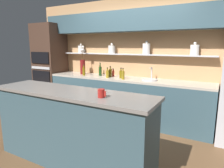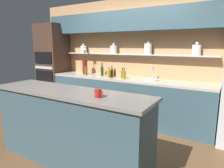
% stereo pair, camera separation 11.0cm
% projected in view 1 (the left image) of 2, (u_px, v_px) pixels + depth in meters
% --- Properties ---
extents(ground_plane, '(12.00, 12.00, 0.00)m').
position_uv_depth(ground_plane, '(96.00, 144.00, 3.29)').
color(ground_plane, brown).
extents(back_wall_unit, '(5.20, 0.44, 2.60)m').
position_uv_depth(back_wall_unit, '(134.00, 48.00, 4.30)').
color(back_wall_unit, tan).
rests_on(back_wall_unit, ground_plane).
extents(back_counter_unit, '(3.55, 0.62, 0.92)m').
position_uv_depth(back_counter_unit, '(124.00, 99.00, 4.31)').
color(back_counter_unit, '#334C56').
rests_on(back_counter_unit, ground_plane).
extents(island_counter, '(2.32, 0.61, 1.02)m').
position_uv_depth(island_counter, '(71.00, 128.00, 2.68)').
color(island_counter, '#334C56').
rests_on(island_counter, ground_plane).
extents(oven_tower, '(0.71, 0.64, 2.13)m').
position_uv_depth(oven_tower, '(50.00, 66.00, 5.22)').
color(oven_tower, '#3D281E').
rests_on(oven_tower, ground_plane).
extents(flower_vase, '(0.14, 0.13, 0.67)m').
position_uv_depth(flower_vase, '(83.00, 65.00, 4.75)').
color(flower_vase, maroon).
rests_on(flower_vase, back_counter_unit).
extents(sink_fixture, '(0.31, 0.31, 0.25)m').
position_uv_depth(sink_fixture, '(150.00, 79.00, 3.96)').
color(sink_fixture, '#B7B7BC').
rests_on(sink_fixture, back_counter_unit).
extents(bottle_wine_0, '(0.07, 0.07, 0.30)m').
position_uv_depth(bottle_wine_0, '(100.00, 71.00, 4.53)').
color(bottle_wine_0, '#193814').
rests_on(bottle_wine_0, back_counter_unit).
extents(bottle_oil_1, '(0.07, 0.07, 0.22)m').
position_uv_depth(bottle_oil_1, '(108.00, 74.00, 4.25)').
color(bottle_oil_1, olive).
rests_on(bottle_oil_1, back_counter_unit).
extents(bottle_oil_2, '(0.06, 0.06, 0.25)m').
position_uv_depth(bottle_oil_2, '(84.00, 71.00, 4.56)').
color(bottle_oil_2, brown).
rests_on(bottle_oil_2, back_counter_unit).
extents(bottle_sauce_3, '(0.05, 0.05, 0.18)m').
position_uv_depth(bottle_sauce_3, '(113.00, 73.00, 4.42)').
color(bottle_sauce_3, maroon).
rests_on(bottle_sauce_3, back_counter_unit).
extents(bottle_oil_4, '(0.06, 0.06, 0.23)m').
position_uv_depth(bottle_oil_4, '(123.00, 75.00, 4.04)').
color(bottle_oil_4, olive).
rests_on(bottle_oil_4, back_counter_unit).
extents(bottle_oil_5, '(0.06, 0.06, 0.22)m').
position_uv_depth(bottle_oil_5, '(121.00, 74.00, 4.19)').
color(bottle_oil_5, brown).
rests_on(bottle_oil_5, back_counter_unit).
extents(bottle_oil_6, '(0.05, 0.05, 0.21)m').
position_uv_depth(bottle_oil_6, '(100.00, 71.00, 4.70)').
color(bottle_oil_6, olive).
rests_on(bottle_oil_6, back_counter_unit).
extents(bottle_oil_7, '(0.07, 0.07, 0.24)m').
position_uv_depth(bottle_oil_7, '(110.00, 73.00, 4.33)').
color(bottle_oil_7, '#47380A').
rests_on(bottle_oil_7, back_counter_unit).
extents(coffee_mug, '(0.10, 0.08, 0.10)m').
position_uv_depth(coffee_mug, '(101.00, 93.00, 2.25)').
color(coffee_mug, maroon).
rests_on(coffee_mug, island_counter).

